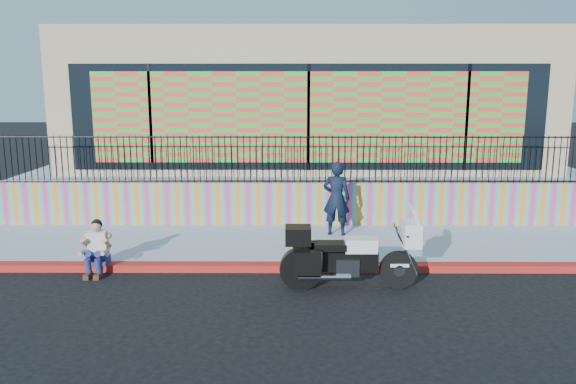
{
  "coord_description": "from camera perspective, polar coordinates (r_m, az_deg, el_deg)",
  "views": [
    {
      "loc": [
        -0.46,
        -10.87,
        3.73
      ],
      "look_at": [
        -0.53,
        1.2,
        1.4
      ],
      "focal_mm": 35.0,
      "sensor_mm": 36.0,
      "label": 1
    }
  ],
  "objects": [
    {
      "name": "storefront_building",
      "position": [
        19.01,
        1.73,
        9.48
      ],
      "size": [
        14.0,
        8.06,
        4.0
      ],
      "color": "tan",
      "rests_on": "elevated_platform"
    },
    {
      "name": "red_curb",
      "position": [
        11.48,
        2.62,
        -7.64
      ],
      "size": [
        16.0,
        0.3,
        0.15
      ],
      "primitive_type": "cube",
      "color": "#A80C25",
      "rests_on": "ground"
    },
    {
      "name": "police_motorcycle",
      "position": [
        10.42,
        6.06,
        -6.28
      ],
      "size": [
        2.51,
        0.83,
        1.56
      ],
      "color": "black",
      "rests_on": "ground"
    },
    {
      "name": "elevated_platform",
      "position": [
        19.47,
        1.67,
        1.75
      ],
      "size": [
        16.0,
        10.0,
        1.25
      ],
      "primitive_type": "cube",
      "color": "#99A0B7",
      "rests_on": "ground"
    },
    {
      "name": "seated_man",
      "position": [
        11.79,
        -18.92,
        -5.82
      ],
      "size": [
        0.54,
        0.71,
        1.06
      ],
      "color": "navy",
      "rests_on": "ground"
    },
    {
      "name": "sidewalk",
      "position": [
        13.05,
        2.34,
        -5.34
      ],
      "size": [
        16.0,
        3.0,
        0.15
      ],
      "primitive_type": "cube",
      "color": "#99A0B7",
      "rests_on": "ground"
    },
    {
      "name": "ground",
      "position": [
        11.5,
        2.62,
        -8.0
      ],
      "size": [
        90.0,
        90.0,
        0.0
      ],
      "primitive_type": "plane",
      "color": "black",
      "rests_on": "ground"
    },
    {
      "name": "metal_fence",
      "position": [
        14.25,
        2.17,
        3.35
      ],
      "size": [
        15.8,
        0.04,
        1.2
      ],
      "primitive_type": null,
      "color": "black",
      "rests_on": "mural_wall"
    },
    {
      "name": "mural_wall",
      "position": [
        14.45,
        2.14,
        -1.18
      ],
      "size": [
        16.0,
        0.2,
        1.1
      ],
      "primitive_type": "cube",
      "color": "#D53879",
      "rests_on": "sidewalk"
    },
    {
      "name": "police_officer",
      "position": [
        13.43,
        4.94,
        -0.65
      ],
      "size": [
        0.72,
        0.54,
        1.78
      ],
      "primitive_type": "imported",
      "rotation": [
        0.0,
        0.0,
        2.95
      ],
      "color": "black",
      "rests_on": "sidewalk"
    }
  ]
}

